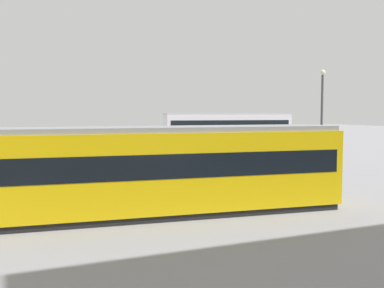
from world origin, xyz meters
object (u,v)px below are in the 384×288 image
(tram_yellow, at_px, (164,169))
(info_sign, at_px, (101,155))
(pedestrian_crossing, at_px, (276,166))
(street_lamp, at_px, (322,113))
(double_decker_bus, at_px, (227,136))
(pedestrian_near_railing, at_px, (216,162))

(tram_yellow, relative_size, info_sign, 6.34)
(pedestrian_crossing, relative_size, info_sign, 0.69)
(street_lamp, bearing_deg, double_decker_bus, -78.91)
(tram_yellow, bearing_deg, info_sign, -85.09)
(double_decker_bus, height_order, info_sign, double_decker_bus)
(pedestrian_near_railing, bearing_deg, info_sign, -7.14)
(double_decker_bus, bearing_deg, tram_yellow, 56.45)
(tram_yellow, height_order, street_lamp, street_lamp)
(tram_yellow, xyz_separation_m, info_sign, (0.75, -8.71, -0.19))
(double_decker_bus, distance_m, info_sign, 15.06)
(double_decker_bus, relative_size, info_sign, 4.89)
(pedestrian_near_railing, height_order, street_lamp, street_lamp)
(pedestrian_crossing, bearing_deg, pedestrian_near_railing, -45.32)
(double_decker_bus, bearing_deg, pedestrian_crossing, 76.01)
(pedestrian_near_railing, relative_size, pedestrian_crossing, 1.07)
(street_lamp, bearing_deg, pedestrian_near_railing, -2.43)
(street_lamp, bearing_deg, tram_yellow, 29.25)
(pedestrian_near_railing, xyz_separation_m, info_sign, (6.71, -0.84, 0.62))
(pedestrian_near_railing, height_order, pedestrian_crossing, pedestrian_near_railing)
(double_decker_bus, relative_size, tram_yellow, 0.77)
(tram_yellow, height_order, info_sign, tram_yellow)
(pedestrian_near_railing, distance_m, info_sign, 6.79)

